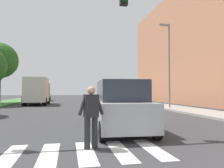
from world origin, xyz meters
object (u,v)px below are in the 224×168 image
Objects in this scene: pedestrian_performer at (91,114)px; suv_crossing at (120,107)px; tree_distant at (0,61)px; street_lamp_right at (168,58)px; sedan_midblock at (34,98)px; truck_box_delivery at (38,91)px; sedan_distant at (44,96)px.

pedestrian_performer is 0.36× the size of suv_crossing.
suv_crossing is (10.62, -21.14, -4.54)m from tree_distant.
suv_crossing is at bearing -125.29° from street_lamp_right.
tree_distant is 1.67× the size of sedan_midblock.
street_lamp_right is 15.31m from truck_box_delivery.
street_lamp_right is at bearing -34.90° from truck_box_delivery.
tree_distant is at bearing 111.32° from pedestrian_performer.
street_lamp_right is at bearing 55.83° from pedestrian_performer.
street_lamp_right is at bearing 54.71° from suv_crossing.
truck_box_delivery is at bearing -87.89° from sedan_distant.
tree_distant reaches higher than suv_crossing.
street_lamp_right is 14.97m from pedestrian_performer.
suv_crossing reaches higher than sedan_distant.
truck_box_delivery is (5.06, -3.00, -3.84)m from tree_distant.
tree_distant reaches higher than street_lamp_right.
pedestrian_performer is 21.46m from sedan_midblock.
tree_distant is 7.02m from truck_box_delivery.
pedestrian_performer is (-8.15, -12.01, -3.66)m from street_lamp_right.
pedestrian_performer is 0.27× the size of truck_box_delivery.
tree_distant is 10.41m from sedan_distant.
tree_distant reaches higher than sedan_midblock.
street_lamp_right reaches higher than sedan_distant.
sedan_midblock is (4.57, -2.65, -4.71)m from tree_distant.
street_lamp_right is 1.65× the size of sedan_distant.
sedan_midblock is 0.73× the size of truck_box_delivery.
truck_box_delivery reaches higher than pedestrian_performer.
street_lamp_right is 1.60× the size of suv_crossing.
truck_box_delivery reaches higher than sedan_distant.
street_lamp_right is at bearing -57.10° from sedan_distant.
suv_crossing is 29.81m from sedan_distant.
pedestrian_performer is at bearing -77.50° from sedan_midblock.
sedan_distant is (-12.72, 19.67, -3.78)m from street_lamp_right.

